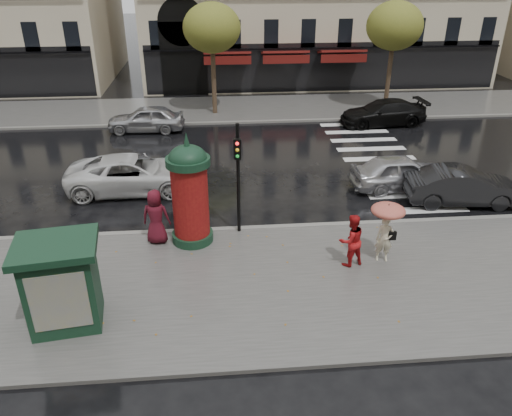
{
  "coord_description": "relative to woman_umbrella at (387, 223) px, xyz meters",
  "views": [
    {
      "loc": [
        -2.15,
        -12.88,
        9.03
      ],
      "look_at": [
        -0.87,
        1.5,
        1.67
      ],
      "focal_mm": 35.0,
      "sensor_mm": 36.0,
      "label": 1
    }
  ],
  "objects": [
    {
      "name": "car_white",
      "position": [
        -8.77,
        6.43,
        -0.72
      ],
      "size": [
        5.54,
        2.63,
        1.53
      ],
      "primitive_type": "imported",
      "rotation": [
        0.0,
        0.0,
        1.59
      ],
      "color": "silver",
      "rests_on": "ground"
    },
    {
      "name": "morris_column",
      "position": [
        -6.19,
        1.82,
        0.52
      ],
      "size": [
        1.46,
        1.46,
        3.93
      ],
      "color": "#133220",
      "rests_on": "near_sidewalk"
    },
    {
      "name": "car_silver",
      "position": [
        2.6,
        5.67,
        -0.74
      ],
      "size": [
        4.45,
        2.04,
        1.48
      ],
      "primitive_type": "imported",
      "rotation": [
        0.0,
        0.0,
        1.64
      ],
      "color": "silver",
      "rests_on": "ground"
    },
    {
      "name": "woman_red",
      "position": [
        -1.14,
        -0.15,
        -0.48
      ],
      "size": [
        1.01,
        0.89,
        1.76
      ],
      "primitive_type": "imported",
      "rotation": [
        0.0,
        0.0,
        3.43
      ],
      "color": "red",
      "rests_on": "near_sidewalk"
    },
    {
      "name": "ground",
      "position": [
        -3.18,
        -0.47,
        -1.48
      ],
      "size": [
        160.0,
        160.0,
        0.0
      ],
      "primitive_type": "plane",
      "color": "black",
      "rests_on": "ground"
    },
    {
      "name": "car_black",
      "position": [
        4.66,
        14.53,
        -0.75
      ],
      "size": [
        5.17,
        2.43,
        1.46
      ],
      "primitive_type": "imported",
      "rotation": [
        0.0,
        0.0,
        -1.49
      ],
      "color": "black",
      "rests_on": "ground"
    },
    {
      "name": "tree_far_right",
      "position": [
        5.82,
        17.53,
        3.69
      ],
      "size": [
        3.4,
        3.4,
        6.64
      ],
      "color": "#38281C",
      "rests_on": "ground"
    },
    {
      "name": "man_burgundy",
      "position": [
        -7.38,
        1.82,
        -0.39
      ],
      "size": [
        1.04,
        0.77,
        1.94
      ],
      "primitive_type": "imported",
      "rotation": [
        0.0,
        0.0,
        2.98
      ],
      "color": "#50101C",
      "rests_on": "near_sidewalk"
    },
    {
      "name": "zebra_crossing",
      "position": [
        2.82,
        9.13,
        -1.48
      ],
      "size": [
        3.6,
        11.75,
        0.01
      ],
      "primitive_type": "cube",
      "color": "silver",
      "rests_on": "ground"
    },
    {
      "name": "woman_umbrella",
      "position": [
        0.0,
        0.0,
        0.0
      ],
      "size": [
        1.07,
        1.07,
        2.06
      ],
      "color": "beige",
      "rests_on": "near_sidewalk"
    },
    {
      "name": "far_kerb",
      "position": [
        -3.18,
        15.53,
        -1.41
      ],
      "size": [
        90.0,
        0.25,
        0.14
      ],
      "primitive_type": "cube",
      "color": "slate",
      "rests_on": "ground"
    },
    {
      "name": "newsstand",
      "position": [
        -9.41,
        -2.27,
        -0.08
      ],
      "size": [
        2.28,
        2.0,
        2.48
      ],
      "color": "#133220",
      "rests_on": "near_sidewalk"
    },
    {
      "name": "car_darkgrey",
      "position": [
        4.54,
        4.02,
        -0.74
      ],
      "size": [
        4.63,
        2.06,
        1.48
      ],
      "primitive_type": "imported",
      "rotation": [
        0.0,
        0.0,
        1.46
      ],
      "color": "black",
      "rests_on": "ground"
    },
    {
      "name": "far_sidewalk",
      "position": [
        -3.18,
        18.53,
        -1.42
      ],
      "size": [
        90.0,
        6.0,
        0.12
      ],
      "primitive_type": "cube",
      "color": "#474744",
      "rests_on": "ground"
    },
    {
      "name": "traffic_light",
      "position": [
        -4.55,
        2.25,
        1.07
      ],
      "size": [
        0.27,
        0.38,
        4.01
      ],
      "color": "black",
      "rests_on": "near_sidewalk"
    },
    {
      "name": "near_kerb",
      "position": [
        -3.18,
        2.53,
        -1.41
      ],
      "size": [
        90.0,
        0.25,
        0.14
      ],
      "primitive_type": "cube",
      "color": "slate",
      "rests_on": "ground"
    },
    {
      "name": "tree_far_left",
      "position": [
        -5.18,
        17.53,
        3.69
      ],
      "size": [
        3.4,
        3.4,
        6.64
      ],
      "color": "#38281C",
      "rests_on": "ground"
    },
    {
      "name": "car_far_silver",
      "position": [
        -9.1,
        14.53,
        -0.75
      ],
      "size": [
        4.36,
        1.92,
        1.46
      ],
      "primitive_type": "imported",
      "rotation": [
        0.0,
        0.0,
        -1.62
      ],
      "color": "#ADADB1",
      "rests_on": "ground"
    },
    {
      "name": "near_sidewalk",
      "position": [
        -3.18,
        -0.97,
        -1.42
      ],
      "size": [
        90.0,
        7.0,
        0.12
      ],
      "primitive_type": "cube",
      "color": "#474744",
      "rests_on": "ground"
    }
  ]
}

